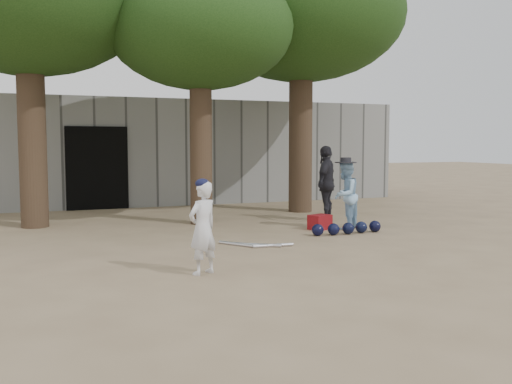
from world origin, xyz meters
name	(u,v)px	position (x,y,z in m)	size (l,w,h in m)	color
ground	(244,263)	(0.00, 0.00, 0.00)	(70.00, 70.00, 0.00)	#937C5E
boy_player	(203,228)	(-0.76, -0.48, 0.63)	(0.46, 0.30, 1.26)	silver
spectator_blue	(345,195)	(3.11, 2.33, 0.70)	(0.68, 0.53, 1.40)	#90BCDF
spectator_dark	(326,183)	(3.36, 3.60, 0.85)	(1.00, 0.42, 1.70)	#222227
red_bag	(320,222)	(2.60, 2.47, 0.15)	(0.42, 0.32, 0.30)	maroon
back_building	(127,151)	(0.00, 10.33, 1.50)	(16.00, 5.24, 3.00)	gray
helmet_row	(347,228)	(2.81, 1.74, 0.12)	(1.51, 0.28, 0.23)	black
bat_pile	(254,245)	(0.65, 1.19, 0.03)	(1.12, 0.79, 0.06)	silver
tree_row	(196,14)	(0.74, 5.02, 4.69)	(11.40, 5.80, 6.69)	brown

